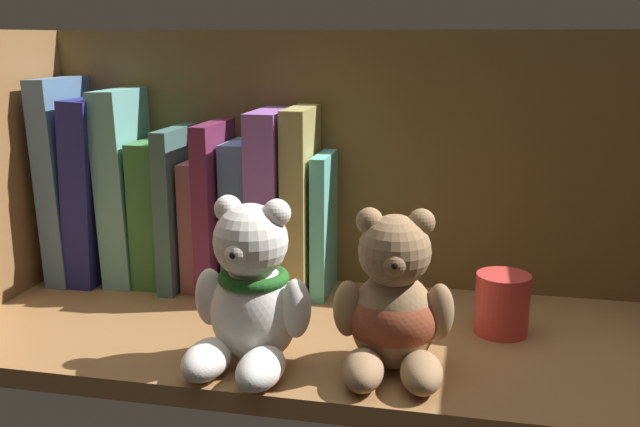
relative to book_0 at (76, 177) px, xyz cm
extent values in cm
cube|color=olive|center=(36.20, -12.17, -13.50)|extent=(78.19, 30.49, 2.00)
cube|color=brown|center=(36.20, 3.68, 1.77)|extent=(80.59, 1.20, 32.53)
cube|color=slate|center=(0.00, 0.00, 0.00)|extent=(3.46, 14.37, 25.06)
cube|color=navy|center=(3.52, 0.00, -1.20)|extent=(4.38, 13.85, 22.71)
cube|color=#60A098|center=(7.43, 0.00, -0.66)|extent=(4.19, 12.08, 23.75)
cube|color=#367034|center=(11.37, 0.00, -3.66)|extent=(3.58, 11.40, 17.67)
cube|color=#3C5E5A|center=(14.50, 0.00, -2.81)|extent=(1.94, 14.24, 19.37)
cube|color=#B06363|center=(16.82, 0.00, -4.74)|extent=(1.97, 11.23, 15.51)
cube|color=#672344|center=(19.19, 0.00, -2.45)|extent=(2.04, 14.01, 20.09)
cube|color=#5B82A6|center=(22.28, 0.00, -3.60)|extent=(3.40, 9.40, 17.79)
cube|color=#9158AC|center=(26.13, 0.00, -1.67)|extent=(3.57, 13.87, 21.65)
cube|color=tan|center=(29.66, 0.00, -1.49)|extent=(2.75, 12.59, 22.01)
cube|color=#5BBCB0|center=(32.27, 0.00, -4.16)|extent=(1.72, 10.12, 16.68)
ellipsoid|color=white|center=(29.86, -20.99, -7.68)|extent=(8.19, 7.51, 9.63)
sphere|color=white|center=(29.79, -21.46, -0.59)|extent=(6.85, 6.85, 6.85)
sphere|color=white|center=(27.48, -20.66, 2.08)|extent=(2.57, 2.57, 2.57)
sphere|color=white|center=(32.23, -21.31, 2.08)|extent=(2.57, 2.57, 2.57)
sphere|color=white|center=(29.46, -23.87, -1.00)|extent=(2.57, 2.57, 2.57)
sphere|color=black|center=(29.34, -24.76, -0.93)|extent=(0.90, 0.90, 0.90)
ellipsoid|color=white|center=(26.62, -25.17, -10.78)|extent=(4.68, 6.88, 3.43)
ellipsoid|color=white|center=(31.87, -25.88, -10.78)|extent=(4.68, 6.88, 3.43)
ellipsoid|color=white|center=(25.50, -20.88, -6.47)|extent=(3.13, 3.13, 5.57)
ellipsoid|color=white|center=(34.09, -22.05, -6.47)|extent=(3.13, 3.13, 5.57)
torus|color=#1F5A1E|center=(29.86, -20.99, -4.21)|extent=(6.58, 6.58, 1.23)
ellipsoid|color=#93704C|center=(42.58, -19.48, -7.90)|extent=(7.81, 7.17, 9.19)
sphere|color=#93704C|center=(42.63, -19.94, -1.14)|extent=(6.53, 6.53, 6.53)
sphere|color=#93704C|center=(40.31, -19.74, 1.40)|extent=(2.45, 2.45, 2.45)
sphere|color=#93704C|center=(44.85, -19.22, 1.40)|extent=(2.45, 2.45, 2.45)
sphere|color=#9B754E|center=(42.90, -22.24, -1.54)|extent=(2.45, 2.45, 2.45)
sphere|color=black|center=(42.99, -23.09, -1.47)|extent=(0.86, 0.86, 0.86)
ellipsoid|color=#93704C|center=(40.57, -24.10, -10.86)|extent=(4.35, 6.50, 3.27)
ellipsoid|color=#93704C|center=(45.59, -23.53, -10.86)|extent=(4.35, 6.50, 3.27)
ellipsoid|color=#93704C|center=(38.53, -20.41, -6.75)|extent=(2.94, 2.94, 5.31)
ellipsoid|color=#93704C|center=(46.74, -19.47, -6.75)|extent=(2.94, 2.94, 5.31)
ellipsoid|color=brown|center=(42.58, -19.48, -7.67)|extent=(8.45, 7.81, 6.43)
cylinder|color=#C63833|center=(52.67, -9.21, -9.34)|extent=(5.52, 5.52, 6.31)
camera|label=1|loc=(49.03, -81.19, 17.34)|focal=40.54mm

